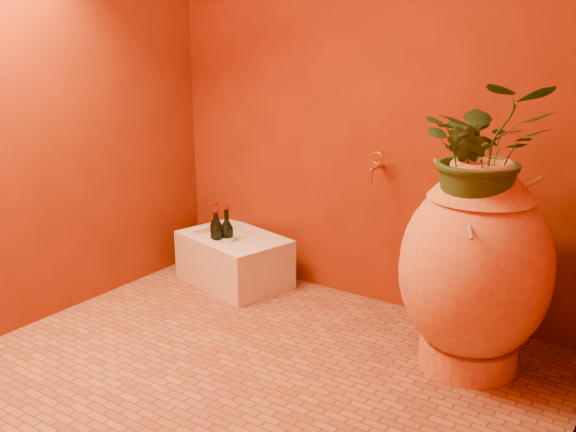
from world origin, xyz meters
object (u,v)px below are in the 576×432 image
Objects in this scene: stone_basin at (234,260)px; wall_tap at (376,166)px; wine_bottle_a at (216,236)px; wine_bottle_c at (217,241)px; wine_bottle_b at (227,239)px; amphora at (475,268)px.

stone_basin is 1.05m from wall_tap.
wine_bottle_a is 1.01× the size of wine_bottle_c.
wine_bottle_b is (-0.02, -0.03, 0.14)m from stone_basin.
stone_basin is at bearing -168.32° from wall_tap.
stone_basin is 2.24× the size of wine_bottle_a.
wine_bottle_b is at bearing -127.28° from stone_basin.
wine_bottle_b reaches higher than wine_bottle_c.
wine_bottle_a is at bearing 174.50° from amphora.
wine_bottle_b is at bearing 56.92° from wine_bottle_c.
wine_bottle_c is 1.97× the size of wall_tap.
wine_bottle_a reaches higher than stone_basin.
wall_tap is (0.95, 0.18, 0.50)m from wine_bottle_a.
wine_bottle_b is 0.06m from wine_bottle_c.
wine_bottle_b reaches higher than stone_basin.
wall_tap is at bearing 153.25° from amphora.
amphora reaches higher than wall_tap.
wall_tap reaches higher than wine_bottle_c.
wine_bottle_c is at bearing 177.03° from amphora.
stone_basin is 0.18m from wine_bottle_a.
wall_tap is (-0.66, 0.33, 0.31)m from amphora.
wine_bottle_c is at bearing -163.90° from wall_tap.
wall_tap is (0.84, 0.20, 0.50)m from wine_bottle_b.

